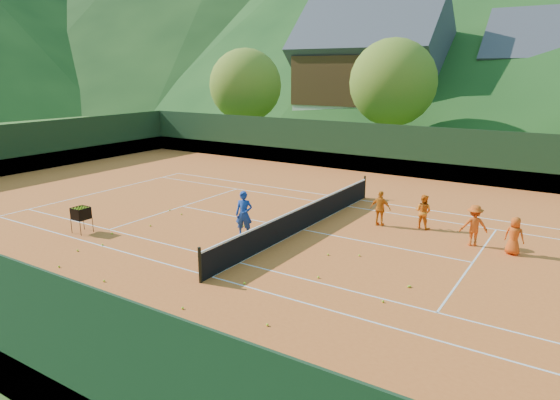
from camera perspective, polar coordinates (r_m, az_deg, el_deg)
The scene contains 34 objects.
ground at distance 19.62m, azimuth 2.61°, elevation -3.46°, with size 400.00×400.00×0.00m, color #2D531A.
clay_court at distance 19.62m, azimuth 2.61°, elevation -3.43°, with size 40.00×24.00×0.02m, color #C75820.
coach at distance 18.61m, azimuth -4.14°, elevation -1.62°, with size 0.64×0.42×1.74m, color navy.
student_a at distance 20.38m, azimuth 16.05°, elevation -1.27°, with size 0.66×0.52×1.37m, color orange.
student_b at distance 20.30m, azimuth 11.41°, elevation -0.96°, with size 0.84×0.35×1.43m, color orange.
student_c at distance 18.60m, azimuth 25.20°, elevation -3.73°, with size 0.64×0.42×1.31m, color #D44D12.
student_d at distance 18.96m, azimuth 21.29°, elevation -2.72°, with size 0.96×0.55×1.48m, color #D54E13.
tennis_ball_0 at distance 18.93m, azimuth -19.64°, elevation -4.84°, with size 0.07×0.07×0.07m, color #B6E225.
tennis_ball_1 at distance 20.09m, azimuth -18.65°, elevation -3.65°, with size 0.07×0.07×0.07m, color #B6E225.
tennis_ball_2 at distance 12.56m, azimuth -1.46°, elevation -14.07°, with size 0.07×0.07×0.07m, color #B6E225.
tennis_ball_3 at distance 17.41m, azimuth -23.94°, elevation -6.97°, with size 0.07×0.07×0.07m, color #B6E225.
tennis_ball_4 at distance 13.59m, azimuth -11.08°, elevation -12.02°, with size 0.07×0.07×0.07m, color #B6E225.
tennis_ball_5 at distance 11.06m, azimuth -1.75°, elevation -18.42°, with size 0.07×0.07×0.07m, color #B6E225.
tennis_ball_7 at distance 17.00m, azimuth 5.52°, elevation -6.22°, with size 0.07×0.07×0.07m, color #B6E225.
tennis_ball_8 at distance 18.65m, azimuth -22.13°, elevation -5.37°, with size 0.07×0.07×0.07m, color #B6E225.
tennis_ball_9 at distance 15.04m, azimuth 14.64°, elevation -9.51°, with size 0.07×0.07×0.07m, color #B6E225.
tennis_ball_10 at distance 14.80m, azimuth -4.09°, elevation -9.46°, with size 0.07×0.07×0.07m, color #B6E225.
tennis_ball_11 at distance 17.06m, azimuth 9.06°, elevation -6.27°, with size 0.07×0.07×0.07m, color #B6E225.
tennis_ball_12 at distance 15.20m, azimuth 4.40°, elevation -8.79°, with size 0.07×0.07×0.07m, color #B6E225.
tennis_ball_13 at distance 19.99m, azimuth -4.19°, elevation -2.98°, with size 0.07×0.07×0.07m, color #B6E225.
tennis_ball_14 at distance 15.79m, azimuth -19.47°, elevation -8.71°, with size 0.07×0.07×0.07m, color #B6E225.
tennis_ball_16 at distance 22.72m, azimuth -12.48°, elevation -1.12°, with size 0.07×0.07×0.07m, color #B6E225.
tennis_ball_17 at distance 21.98m, azimuth -11.20°, elevation -1.59°, with size 0.07×0.07×0.07m, color #B6E225.
tennis_ball_18 at distance 15.01m, azimuth 14.46°, elevation -9.56°, with size 0.07×0.07×0.07m, color #B6E225.
tennis_ball_20 at distance 14.42m, azimuth -22.11°, elevation -11.25°, with size 0.07×0.07×0.07m, color #B6E225.
tennis_ball_22 at distance 20.65m, azimuth -14.60°, elevation -2.85°, with size 0.07×0.07×0.07m, color #B6E225.
tennis_ball_23 at distance 13.97m, azimuth 11.68°, elevation -11.28°, with size 0.07×0.07×0.07m, color #B6E225.
court_lines at distance 19.61m, azimuth 2.61°, elevation -3.40°, with size 23.83×11.03×0.00m.
tennis_net at distance 19.46m, azimuth 2.63°, elevation -2.01°, with size 0.10×12.07×1.10m.
perimeter_fence at distance 19.26m, azimuth 2.65°, elevation 0.13°, with size 40.40×24.24×3.00m.
ball_hopper at distance 20.51m, azimuth -21.80°, elevation -1.48°, with size 0.57×0.57×1.00m.
chalet_left at distance 50.04m, azimuth 10.29°, elevation 13.89°, with size 13.80×9.93×12.92m.
tree_a at distance 42.53m, azimuth -3.95°, elevation 12.95°, with size 6.00×6.00×7.88m.
tree_b at distance 38.54m, azimuth 12.80°, elevation 12.95°, with size 6.40×6.40×8.40m.
Camera 1 is at (9.31, -16.16, 6.08)m, focal length 32.00 mm.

